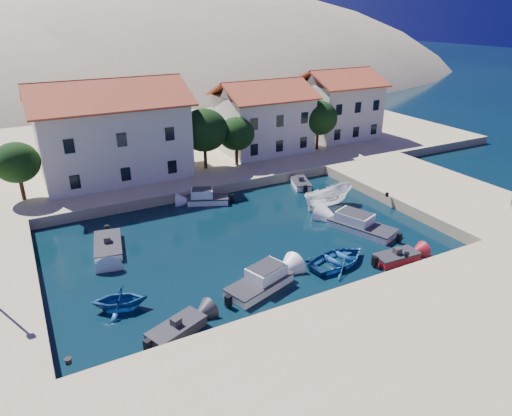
{
  "coord_description": "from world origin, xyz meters",
  "views": [
    {
      "loc": [
        -14.36,
        -18.82,
        16.92
      ],
      "look_at": [
        1.64,
        11.28,
        2.0
      ],
      "focal_mm": 32.0,
      "sensor_mm": 36.0,
      "label": 1
    }
  ],
  "objects_px": {
    "building_left": "(111,128)",
    "cabin_cruiser_south": "(259,283)",
    "rowboat_south": "(338,264)",
    "cabin_cruiser_east": "(362,226)",
    "building_mid": "(263,115)",
    "building_right": "(338,103)",
    "boat_east": "(327,206)"
  },
  "relations": [
    {
      "from": "rowboat_south",
      "to": "cabin_cruiser_east",
      "type": "distance_m",
      "value": 6.09
    },
    {
      "from": "building_mid",
      "to": "rowboat_south",
      "type": "distance_m",
      "value": 27.03
    },
    {
      "from": "building_mid",
      "to": "building_right",
      "type": "relative_size",
      "value": 1.11
    },
    {
      "from": "building_right",
      "to": "building_left",
      "type": "bearing_deg",
      "value": -176.19
    },
    {
      "from": "rowboat_south",
      "to": "cabin_cruiser_east",
      "type": "xyz_separation_m",
      "value": [
        5.05,
        3.38,
        0.48
      ]
    },
    {
      "from": "cabin_cruiser_east",
      "to": "boat_east",
      "type": "bearing_deg",
      "value": -26.32
    },
    {
      "from": "building_right",
      "to": "building_mid",
      "type": "bearing_deg",
      "value": -175.24
    },
    {
      "from": "building_right",
      "to": "cabin_cruiser_east",
      "type": "relative_size",
      "value": 1.59
    },
    {
      "from": "building_right",
      "to": "boat_east",
      "type": "xyz_separation_m",
      "value": [
        -14.14,
        -17.48,
        -5.47
      ]
    },
    {
      "from": "building_mid",
      "to": "building_right",
      "type": "height_order",
      "value": "building_right"
    },
    {
      "from": "building_mid",
      "to": "rowboat_south",
      "type": "relative_size",
      "value": 2.14
    },
    {
      "from": "building_right",
      "to": "boat_east",
      "type": "height_order",
      "value": "building_right"
    },
    {
      "from": "rowboat_south",
      "to": "boat_east",
      "type": "relative_size",
      "value": 0.93
    },
    {
      "from": "building_left",
      "to": "rowboat_south",
      "type": "distance_m",
      "value": 27.1
    },
    {
      "from": "building_right",
      "to": "boat_east",
      "type": "distance_m",
      "value": 23.14
    },
    {
      "from": "building_left",
      "to": "building_mid",
      "type": "bearing_deg",
      "value": 3.18
    },
    {
      "from": "boat_east",
      "to": "cabin_cruiser_east",
      "type": "bearing_deg",
      "value": 171.4
    },
    {
      "from": "building_left",
      "to": "building_right",
      "type": "height_order",
      "value": "building_left"
    },
    {
      "from": "cabin_cruiser_south",
      "to": "rowboat_south",
      "type": "xyz_separation_m",
      "value": [
        6.52,
        0.15,
        -0.48
      ]
    },
    {
      "from": "building_right",
      "to": "rowboat_south",
      "type": "bearing_deg",
      "value": -126.8
    },
    {
      "from": "building_right",
      "to": "cabin_cruiser_east",
      "type": "xyz_separation_m",
      "value": [
        -14.67,
        -22.99,
        -5.0
      ]
    },
    {
      "from": "rowboat_south",
      "to": "boat_east",
      "type": "distance_m",
      "value": 10.5
    },
    {
      "from": "building_left",
      "to": "building_mid",
      "type": "xyz_separation_m",
      "value": [
        18.0,
        1.0,
        -0.71
      ]
    },
    {
      "from": "building_mid",
      "to": "cabin_cruiser_east",
      "type": "distance_m",
      "value": 22.66
    },
    {
      "from": "building_left",
      "to": "cabin_cruiser_south",
      "type": "bearing_deg",
      "value": -81.3
    },
    {
      "from": "cabin_cruiser_south",
      "to": "boat_east",
      "type": "bearing_deg",
      "value": 18.52
    },
    {
      "from": "building_mid",
      "to": "boat_east",
      "type": "xyz_separation_m",
      "value": [
        -2.14,
        -16.48,
        -5.22
      ]
    },
    {
      "from": "building_mid",
      "to": "rowboat_south",
      "type": "height_order",
      "value": "building_mid"
    },
    {
      "from": "cabin_cruiser_south",
      "to": "building_mid",
      "type": "bearing_deg",
      "value": 42.6
    },
    {
      "from": "cabin_cruiser_south",
      "to": "cabin_cruiser_east",
      "type": "xyz_separation_m",
      "value": [
        11.57,
        3.52,
        0.0
      ]
    },
    {
      "from": "building_mid",
      "to": "boat_east",
      "type": "distance_m",
      "value": 17.41
    },
    {
      "from": "building_left",
      "to": "cabin_cruiser_south",
      "type": "distance_m",
      "value": 25.39
    }
  ]
}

